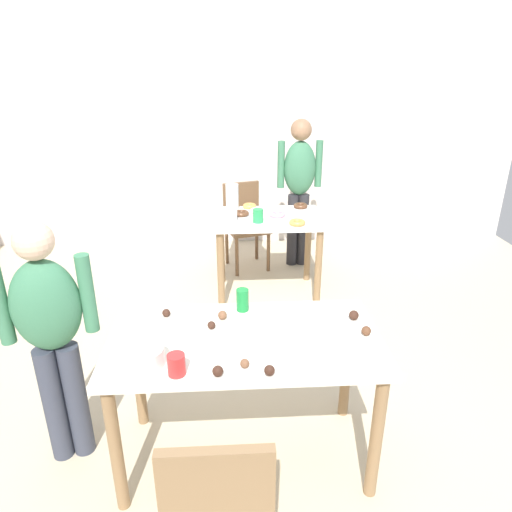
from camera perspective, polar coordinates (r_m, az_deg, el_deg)
The scene contains 29 objects.
ground_plane at distance 2.87m, azimuth 0.30°, elevation -20.75°, with size 6.40×6.40×0.00m, color beige.
wall_back at distance 5.33m, azimuth -1.98°, elevation 15.35°, with size 6.40×0.10×2.60m, color silver.
dining_table_near at distance 2.32m, azimuth -1.36°, elevation -12.13°, with size 1.33×0.69×0.75m.
dining_table_far at distance 4.07m, azimuth 1.44°, elevation 3.24°, with size 0.96×0.66×0.75m.
chair_near_table at distance 1.89m, azimuth -4.62°, elevation -28.67°, with size 0.40×0.40×0.87m.
chair_far_table at distance 4.75m, azimuth -1.44°, elevation 4.49°, with size 0.50×0.50×0.87m.
person_girl_near at distance 2.47m, azimuth -24.17°, elevation -8.24°, with size 0.45×0.27×1.34m.
person_adult_far at distance 4.68m, azimuth 5.41°, elevation 9.26°, with size 0.45×0.22×1.50m.
mixing_bowl at distance 2.11m, azimuth -13.82°, elevation -12.00°, with size 0.19×0.19×0.08m, color white.
soda_can at distance 2.46m, azimuth -1.69°, elevation -5.48°, with size 0.07×0.07×0.12m, color #198438.
fork_near at distance 2.29m, azimuth 2.94°, elevation -9.57°, with size 0.17×0.02×0.01m, color silver.
cup_near_0 at distance 2.02m, azimuth -9.87°, elevation -13.17°, with size 0.08×0.08×0.10m, color red.
cake_ball_0 at distance 2.01m, azimuth 1.69°, elevation -14.03°, with size 0.05×0.05×0.05m, color #3D2319.
cake_ball_1 at distance 2.44m, azimuth 12.08°, elevation -7.21°, with size 0.05×0.05×0.05m, color #3D2319.
cake_ball_2 at distance 2.41m, azimuth -4.20°, elevation -7.29°, with size 0.05×0.05×0.05m, color brown.
cake_ball_3 at distance 2.01m, azimuth -4.78°, elevation -14.08°, with size 0.05×0.05×0.05m, color #3D2319.
cake_ball_4 at distance 2.05m, azimuth -1.42°, elevation -13.21°, with size 0.04×0.04×0.04m, color brown.
cake_ball_5 at distance 2.33m, azimuth -5.57°, elevation -8.55°, with size 0.04×0.04×0.04m, color #3D2319.
cake_ball_6 at distance 2.33m, azimuth 13.55°, elevation -9.04°, with size 0.05×0.05×0.05m, color brown.
cake_ball_7 at distance 2.47m, azimuth -11.11°, elevation -6.95°, with size 0.04×0.04×0.04m, color #3D2319.
pitcher_far at distance 4.20m, azimuth -2.98°, elevation 7.35°, with size 0.12×0.12×0.23m, color white.
cup_far_0 at distance 3.85m, azimuth 0.26°, elevation 5.03°, with size 0.09×0.09×0.11m, color green.
cup_far_1 at distance 3.88m, azimuth -2.99°, elevation 5.11°, with size 0.08×0.08×0.11m, color white.
donut_far_0 at distance 3.82m, azimuth 5.16°, elevation 4.18°, with size 0.14×0.14×0.04m, color gold.
donut_far_1 at distance 4.13m, azimuth 0.08°, elevation 5.66°, with size 0.12×0.12×0.04m, color white.
donut_far_2 at distance 4.05m, azimuth -1.83°, elevation 5.34°, with size 0.14×0.14×0.04m, color brown.
donut_far_3 at distance 4.29m, azimuth 5.57°, elevation 6.24°, with size 0.13×0.13×0.04m, color brown.
donut_far_4 at distance 4.27m, azimuth -0.81°, elevation 6.25°, with size 0.12×0.12×0.04m, color gold.
donut_far_5 at distance 4.02m, azimuth 2.66°, elevation 5.21°, with size 0.14×0.14×0.04m, color pink.
Camera 1 is at (-0.14, -2.08, 1.97)m, focal length 32.15 mm.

